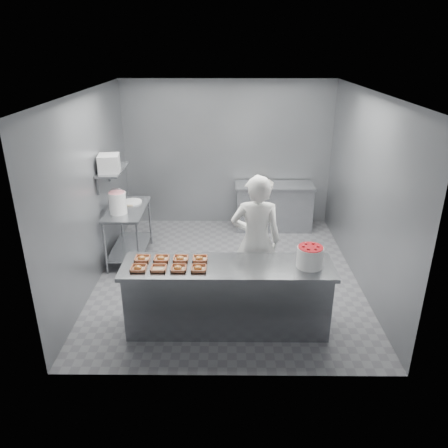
% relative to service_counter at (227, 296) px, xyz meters
% --- Properties ---
extents(floor, '(4.50, 4.50, 0.00)m').
position_rel_service_counter_xyz_m(floor, '(0.00, 1.35, -0.45)').
color(floor, '#4C4C51').
rests_on(floor, ground).
extents(ceiling, '(4.50, 4.50, 0.00)m').
position_rel_service_counter_xyz_m(ceiling, '(0.00, 1.35, 2.35)').
color(ceiling, white).
rests_on(ceiling, wall_back).
extents(wall_back, '(4.00, 0.04, 2.80)m').
position_rel_service_counter_xyz_m(wall_back, '(0.00, 3.60, 0.95)').
color(wall_back, slate).
rests_on(wall_back, ground).
extents(wall_left, '(0.04, 4.50, 2.80)m').
position_rel_service_counter_xyz_m(wall_left, '(-2.00, 1.35, 0.95)').
color(wall_left, slate).
rests_on(wall_left, ground).
extents(wall_right, '(0.04, 4.50, 2.80)m').
position_rel_service_counter_xyz_m(wall_right, '(2.00, 1.35, 0.95)').
color(wall_right, slate).
rests_on(wall_right, ground).
extents(service_counter, '(2.60, 0.70, 0.90)m').
position_rel_service_counter_xyz_m(service_counter, '(0.00, 0.00, 0.00)').
color(service_counter, slate).
rests_on(service_counter, ground).
extents(prep_table, '(0.60, 1.20, 0.90)m').
position_rel_service_counter_xyz_m(prep_table, '(-1.65, 1.95, 0.14)').
color(prep_table, slate).
rests_on(prep_table, ground).
extents(back_counter, '(1.50, 0.60, 0.90)m').
position_rel_service_counter_xyz_m(back_counter, '(0.90, 3.25, -0.00)').
color(back_counter, slate).
rests_on(back_counter, ground).
extents(wall_shelf, '(0.35, 0.90, 0.03)m').
position_rel_service_counter_xyz_m(wall_shelf, '(-1.82, 1.95, 1.10)').
color(wall_shelf, slate).
rests_on(wall_shelf, wall_left).
extents(tray_0, '(0.19, 0.18, 0.06)m').
position_rel_service_counter_xyz_m(tray_0, '(-1.07, -0.13, 0.47)').
color(tray_0, tan).
rests_on(tray_0, service_counter).
extents(tray_1, '(0.19, 0.18, 0.04)m').
position_rel_service_counter_xyz_m(tray_1, '(-0.82, -0.13, 0.47)').
color(tray_1, tan).
rests_on(tray_1, service_counter).
extents(tray_2, '(0.19, 0.18, 0.06)m').
position_rel_service_counter_xyz_m(tray_2, '(-0.59, -0.13, 0.47)').
color(tray_2, tan).
rests_on(tray_2, service_counter).
extents(tray_3, '(0.19, 0.18, 0.06)m').
position_rel_service_counter_xyz_m(tray_3, '(-0.35, -0.13, 0.47)').
color(tray_3, tan).
rests_on(tray_3, service_counter).
extents(tray_4, '(0.19, 0.18, 0.06)m').
position_rel_service_counter_xyz_m(tray_4, '(-1.07, 0.13, 0.47)').
color(tray_4, tan).
rests_on(tray_4, service_counter).
extents(tray_5, '(0.19, 0.18, 0.06)m').
position_rel_service_counter_xyz_m(tray_5, '(-0.83, 0.13, 0.47)').
color(tray_5, tan).
rests_on(tray_5, service_counter).
extents(tray_6, '(0.19, 0.18, 0.06)m').
position_rel_service_counter_xyz_m(tray_6, '(-0.59, 0.13, 0.47)').
color(tray_6, tan).
rests_on(tray_6, service_counter).
extents(tray_7, '(0.19, 0.18, 0.06)m').
position_rel_service_counter_xyz_m(tray_7, '(-0.35, 0.13, 0.47)').
color(tray_7, tan).
rests_on(tray_7, service_counter).
extents(worker, '(0.68, 0.46, 1.86)m').
position_rel_service_counter_xyz_m(worker, '(0.38, 0.63, 0.48)').
color(worker, white).
rests_on(worker, ground).
extents(strawberry_tub, '(0.32, 0.32, 0.26)m').
position_rel_service_counter_xyz_m(strawberry_tub, '(0.99, -0.02, 0.59)').
color(strawberry_tub, silver).
rests_on(strawberry_tub, service_counter).
extents(glaze_bucket, '(0.29, 0.27, 0.42)m').
position_rel_service_counter_xyz_m(glaze_bucket, '(-1.73, 1.72, 0.63)').
color(glaze_bucket, silver).
rests_on(glaze_bucket, prep_table).
extents(bucket_lid, '(0.35, 0.35, 0.03)m').
position_rel_service_counter_xyz_m(bucket_lid, '(-1.62, 2.22, 0.46)').
color(bucket_lid, silver).
rests_on(bucket_lid, prep_table).
extents(rag, '(0.15, 0.13, 0.02)m').
position_rel_service_counter_xyz_m(rag, '(-1.65, 2.12, 0.46)').
color(rag, '#CCB28C').
rests_on(rag, prep_table).
extents(appliance, '(0.36, 0.39, 0.26)m').
position_rel_service_counter_xyz_m(appliance, '(-1.82, 1.79, 1.24)').
color(appliance, gray).
rests_on(appliance, wall_shelf).
extents(paper_stack, '(0.33, 0.26, 0.06)m').
position_rel_service_counter_xyz_m(paper_stack, '(0.69, 3.25, 0.48)').
color(paper_stack, silver).
rests_on(paper_stack, back_counter).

